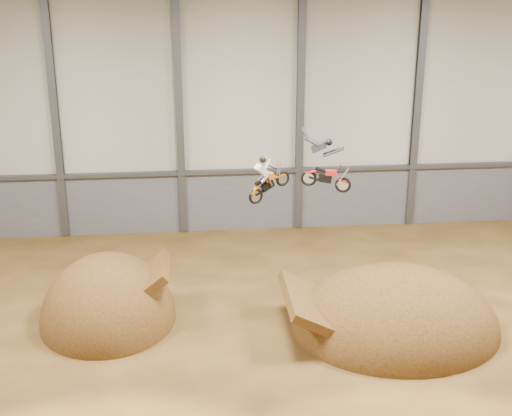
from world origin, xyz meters
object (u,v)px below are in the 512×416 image
Objects in this scene: landing_ramp at (394,328)px; fmx_rider_a at (272,172)px; fmx_rider_b at (325,161)px; takeoff_ramp at (109,320)px.

fmx_rider_a is at bearing 163.86° from landing_ramp.
fmx_rider_b reaches higher than landing_ramp.
takeoff_ramp is 3.27× the size of fmx_rider_a.
fmx_rider_b is (2.20, -0.04, 0.42)m from fmx_rider_a.
landing_ramp is at bearing -42.85° from fmx_rider_a.
fmx_rider_a is at bearing -3.57° from takeoff_ramp.
takeoff_ramp is 0.76× the size of landing_ramp.
fmx_rider_b reaches higher than fmx_rider_a.
fmx_rider_b is at bearing -27.80° from fmx_rider_a.
fmx_rider_a reaches higher than landing_ramp.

